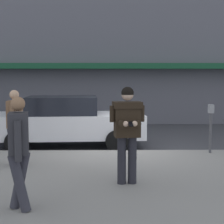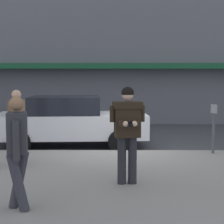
{
  "view_description": "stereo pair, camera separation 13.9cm",
  "coord_description": "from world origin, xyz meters",
  "px_view_note": "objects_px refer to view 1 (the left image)",
  "views": [
    {
      "loc": [
        -0.28,
        -10.23,
        2.12
      ],
      "look_at": [
        -0.19,
        -3.51,
        1.49
      ],
      "focal_mm": 60.0,
      "sensor_mm": 36.0,
      "label": 1
    },
    {
      "loc": [
        -0.14,
        -10.23,
        2.12
      ],
      "look_at": [
        -0.19,
        -3.51,
        1.49
      ],
      "focal_mm": 60.0,
      "sensor_mm": 36.0,
      "label": 2
    }
  ],
  "objects_px": {
    "man_texting_on_phone": "(127,124)",
    "parking_meter": "(211,121)",
    "pedestrian_with_bag": "(19,146)",
    "parked_sedan_mid": "(67,121)",
    "pedestrian_dark_coat": "(15,123)"
  },
  "relations": [
    {
      "from": "parked_sedan_mid",
      "to": "pedestrian_with_bag",
      "type": "height_order",
      "value": "pedestrian_with_bag"
    },
    {
      "from": "parked_sedan_mid",
      "to": "parking_meter",
      "type": "distance_m",
      "value": 4.23
    },
    {
      "from": "parked_sedan_mid",
      "to": "pedestrian_dark_coat",
      "type": "distance_m",
      "value": 3.05
    },
    {
      "from": "man_texting_on_phone",
      "to": "pedestrian_with_bag",
      "type": "xyz_separation_m",
      "value": [
        -1.67,
        -1.34,
        -0.14
      ]
    },
    {
      "from": "parked_sedan_mid",
      "to": "pedestrian_dark_coat",
      "type": "xyz_separation_m",
      "value": [
        -0.84,
        -2.91,
        0.32
      ]
    },
    {
      "from": "pedestrian_with_bag",
      "to": "pedestrian_dark_coat",
      "type": "bearing_deg",
      "value": 104.87
    },
    {
      "from": "man_texting_on_phone",
      "to": "pedestrian_with_bag",
      "type": "distance_m",
      "value": 2.15
    },
    {
      "from": "parked_sedan_mid",
      "to": "parking_meter",
      "type": "relative_size",
      "value": 3.62
    },
    {
      "from": "parked_sedan_mid",
      "to": "man_texting_on_phone",
      "type": "bearing_deg",
      "value": -70.22
    },
    {
      "from": "man_texting_on_phone",
      "to": "parking_meter",
      "type": "height_order",
      "value": "man_texting_on_phone"
    },
    {
      "from": "pedestrian_with_bag",
      "to": "parking_meter",
      "type": "bearing_deg",
      "value": 46.09
    },
    {
      "from": "parked_sedan_mid",
      "to": "man_texting_on_phone",
      "type": "relative_size",
      "value": 2.55
    },
    {
      "from": "man_texting_on_phone",
      "to": "parking_meter",
      "type": "xyz_separation_m",
      "value": [
        2.33,
        2.82,
        -0.28
      ]
    },
    {
      "from": "parked_sedan_mid",
      "to": "parking_meter",
      "type": "height_order",
      "value": "parked_sedan_mid"
    },
    {
      "from": "parked_sedan_mid",
      "to": "pedestrian_with_bag",
      "type": "xyz_separation_m",
      "value": [
        -0.09,
        -5.74,
        0.32
      ]
    }
  ]
}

